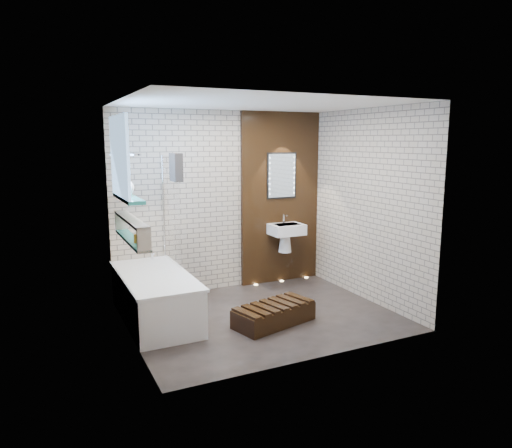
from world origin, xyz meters
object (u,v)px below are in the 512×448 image
walnut_step (274,315)px  bathtub (155,297)px  led_mirror (282,176)px  washbasin (286,233)px  bath_screen (171,210)px

walnut_step → bathtub: bearing=149.0°
led_mirror → washbasin: bearing=-90.0°
bath_screen → bathtub: bearing=-128.9°
bathtub → walnut_step: bathtub is taller
washbasin → walnut_step: bearing=-124.0°
bath_screen → walnut_step: bath_screen is taller
bathtub → led_mirror: size_ratio=2.49×
led_mirror → walnut_step: led_mirror is taller
washbasin → walnut_step: washbasin is taller
led_mirror → walnut_step: (-0.93, -1.53, -1.54)m
bathtub → bath_screen: 1.14m
bathtub → bath_screen: (0.35, 0.44, 0.99)m
bath_screen → led_mirror: led_mirror is taller
bathtub → bath_screen: bearing=51.1°
washbasin → walnut_step: size_ratio=0.58×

